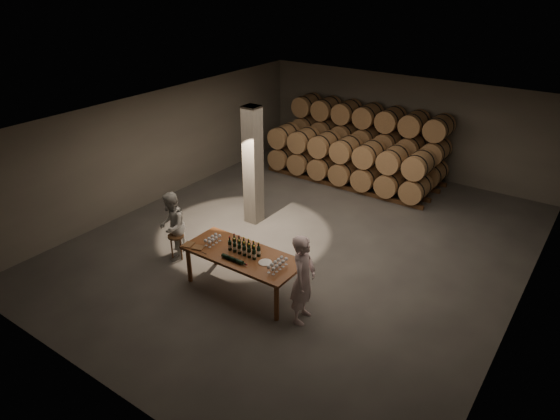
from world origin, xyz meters
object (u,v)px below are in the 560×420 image
Objects in this scene: person_man at (303,279)px; person_woman at (172,226)px; tasting_table at (243,258)px; notebook_near at (198,248)px; plate at (265,262)px; stool at (176,240)px; bottle_cluster at (244,248)px.

person_man is 1.12× the size of person_woman.
notebook_near is (-0.91, -0.37, 0.12)m from tasting_table.
plate reaches higher than stool.
tasting_table is 0.61m from plate.
stool is (-2.09, 0.08, -0.28)m from tasting_table.
person_man is at bearing -5.78° from plate.
notebook_near is at bearing -157.89° from tasting_table.
bottle_cluster is 2.62× the size of plate.
bottle_cluster is at bearing 54.01° from person_woman.
plate is 0.15× the size of person_man.
person_woman reaches higher than notebook_near.
plate is 2.72m from stool.
plate is at bearing -1.95° from stool.
notebook_near is 1.38m from person_woman.
stool is 3.70m from person_man.
person_woman is at bearing 142.91° from notebook_near.
plate is 0.44× the size of stool.
bottle_cluster is 0.44× the size of person_woman.
stool is (-1.18, 0.45, -0.40)m from notebook_near.
stool is 0.34m from person_woman.
notebook_near is 0.14× the size of person_woman.
person_woman is at bearing 178.49° from bottle_cluster.
notebook_near is 2.51m from person_man.
tasting_table is 0.22m from bottle_cluster.
tasting_table is 1.39× the size of person_man.
person_man reaches higher than plate.
stool is 0.34× the size of person_man.
tasting_table is 4.13× the size of stool.
person_woman is at bearing 169.84° from stool.
person_woman is at bearing 177.69° from plate.
person_woman is (-2.22, 0.06, -0.18)m from bottle_cluster.
bottle_cluster reaches higher than plate.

